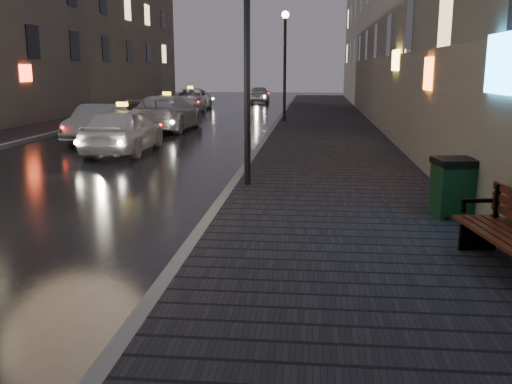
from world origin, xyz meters
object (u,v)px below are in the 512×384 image
(lamp_far, at_px, (285,52))
(taxi_far, at_px, (190,99))
(car_far, at_px, (259,95))
(car_left_mid, at_px, (98,123))
(lamp_near, at_px, (247,32))
(taxi_near, at_px, (123,130))
(trash_bin, at_px, (453,187))
(taxi_mid, at_px, (167,113))

(lamp_far, height_order, taxi_far, lamp_far)
(car_far, bearing_deg, car_left_mid, 78.17)
(car_left_mid, xyz_separation_m, taxi_far, (0.10, 16.26, 0.04))
(car_left_mid, bearing_deg, lamp_far, 46.12)
(lamp_near, relative_size, taxi_near, 1.19)
(lamp_near, bearing_deg, lamp_far, 90.00)
(taxi_near, relative_size, car_left_mid, 1.07)
(trash_bin, xyz_separation_m, car_far, (-6.85, 35.54, -0.00))
(lamp_near, height_order, car_far, lamp_near)
(taxi_far, relative_size, car_far, 1.30)
(taxi_mid, bearing_deg, lamp_far, -143.15)
(lamp_far, xyz_separation_m, taxi_near, (-4.73, -10.49, -2.73))
(lamp_near, bearing_deg, car_far, 95.01)
(lamp_far, bearing_deg, car_left_mid, -132.55)
(lamp_near, xyz_separation_m, car_left_mid, (-6.78, 8.62, -2.81))
(car_left_mid, distance_m, taxi_far, 16.26)
(trash_bin, relative_size, car_left_mid, 0.25)
(car_left_mid, xyz_separation_m, car_far, (3.88, 24.45, -0.01))
(lamp_near, height_order, lamp_far, same)
(taxi_mid, bearing_deg, car_far, -94.08)
(taxi_near, bearing_deg, trash_bin, 136.55)
(trash_bin, distance_m, car_left_mid, 15.43)
(car_left_mid, bearing_deg, taxi_far, 88.32)
(taxi_mid, distance_m, taxi_far, 12.51)
(lamp_near, bearing_deg, car_left_mid, 128.19)
(lamp_far, relative_size, car_far, 1.33)
(trash_bin, distance_m, car_far, 36.19)
(taxi_near, xyz_separation_m, car_left_mid, (-2.04, 3.10, -0.08))
(car_left_mid, xyz_separation_m, taxi_mid, (1.73, 3.85, 0.10))
(taxi_near, relative_size, taxi_mid, 0.83)
(trash_bin, bearing_deg, car_left_mid, 125.46)
(taxi_far, bearing_deg, lamp_far, -56.22)
(lamp_far, height_order, car_far, lamp_far)
(taxi_far, bearing_deg, taxi_near, -87.44)
(car_left_mid, relative_size, car_far, 1.04)
(lamp_near, distance_m, taxi_far, 25.91)
(lamp_far, relative_size, taxi_mid, 0.98)
(taxi_far, distance_m, car_far, 9.02)
(lamp_far, xyz_separation_m, trash_bin, (3.95, -18.47, -2.81))
(trash_bin, bearing_deg, lamp_far, 93.47)
(taxi_mid, relative_size, car_far, 1.36)
(taxi_near, bearing_deg, taxi_far, -85.13)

